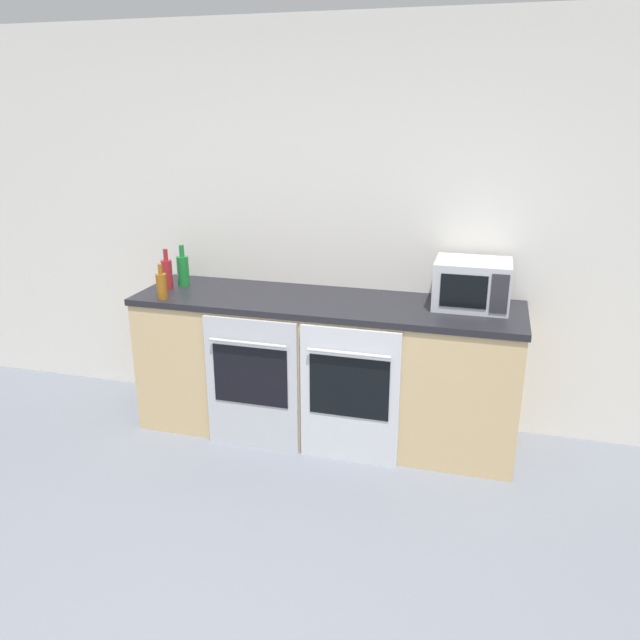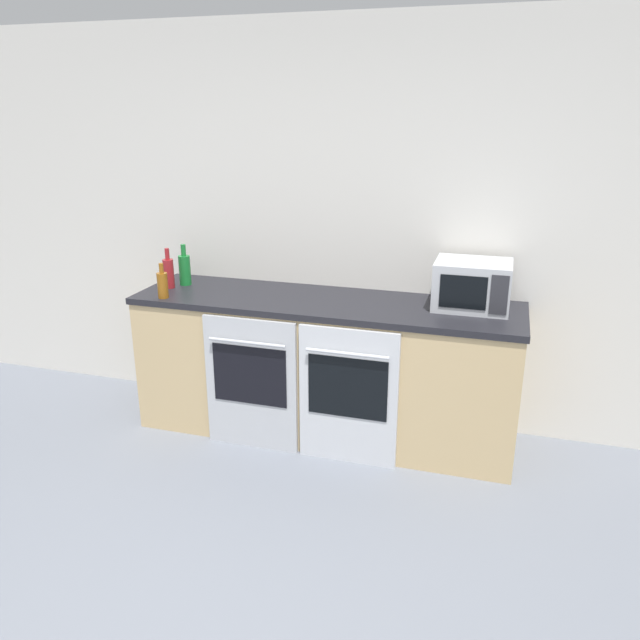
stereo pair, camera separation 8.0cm
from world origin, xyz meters
name	(u,v)px [view 2 (the right image)]	position (x,y,z in m)	size (l,w,h in m)	color
wall_back	(341,229)	(0.00, 2.51, 1.30)	(10.00, 0.06, 2.60)	silver
counter_back	(325,367)	(0.00, 2.16, 0.46)	(2.44, 0.67, 0.91)	tan
oven_left	(251,383)	(-0.38, 1.82, 0.44)	(0.60, 0.06, 0.86)	#B7BABF
oven_right	(348,396)	(0.24, 1.82, 0.44)	(0.60, 0.06, 0.86)	silver
microwave	(472,285)	(0.88, 2.25, 1.06)	(0.44, 0.36, 0.29)	#B7BABF
bottle_red	(169,272)	(-1.08, 2.13, 1.02)	(0.07, 0.07, 0.27)	maroon
bottle_amber	(163,284)	(-1.00, 1.91, 1.00)	(0.07, 0.07, 0.22)	#8C5114
bottle_green	(185,269)	(-1.01, 2.23, 1.02)	(0.08, 0.08, 0.28)	#19722D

